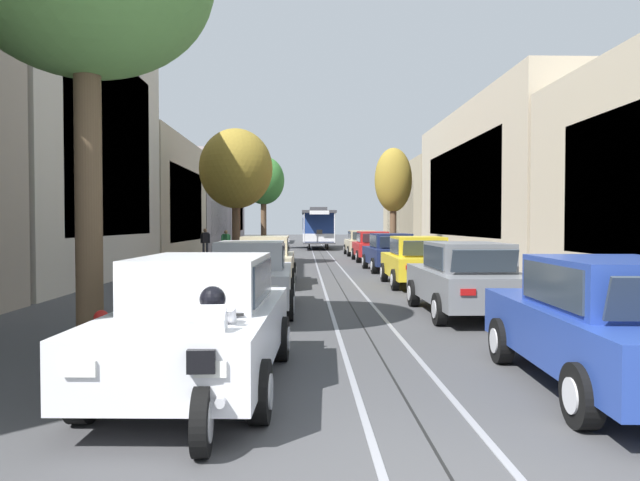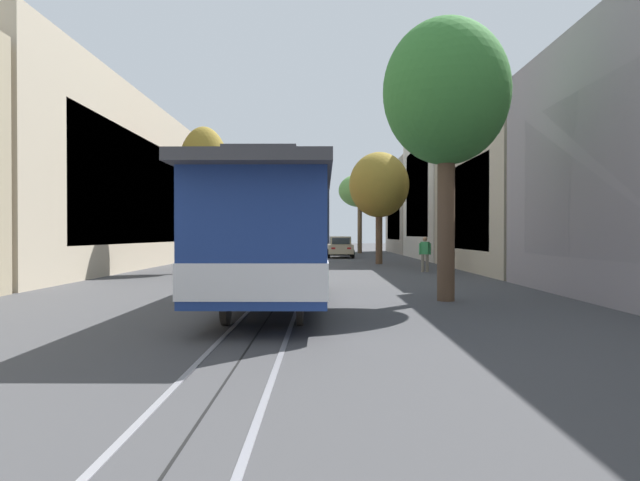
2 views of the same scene
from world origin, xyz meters
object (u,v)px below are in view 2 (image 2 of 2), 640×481
object	(u,v)px
pedestrian_on_right_pavement	(446,250)
parked_car_blue_near_right	(286,244)
street_tree_kerb_right_near	(266,192)
parked_car_navy_fourth_right	(268,249)
street_tree_kerb_left_second	(379,185)
parked_car_red_fifth_right	(255,252)
pedestrian_on_left_pavement	(425,252)
street_tree_kerb_right_second	(204,172)
cable_car_trolley	(273,236)
parked_car_grey_second_right	(283,245)
motorcycle_with_rider	(332,245)
street_tree_kerb_left_near	(360,191)
fire_hydrant	(352,248)
parked_car_silver_second_left	(338,245)
parked_car_white_near_left	(336,244)
parked_car_yellow_mid_right	(276,247)
street_tree_kerb_left_mid	(446,94)
parked_car_beige_mid_left	(340,247)
parked_car_beige_sixth_right	(239,256)

from	to	relation	value
pedestrian_on_right_pavement	parked_car_blue_near_right	bearing A→B (deg)	-71.15
street_tree_kerb_right_near	parked_car_navy_fourth_right	bearing A→B (deg)	96.46
parked_car_navy_fourth_right	street_tree_kerb_left_second	size ratio (longest dim) A/B	0.67
parked_car_red_fifth_right	pedestrian_on_left_pavement	world-z (taller)	pedestrian_on_left_pavement
parked_car_blue_near_right	street_tree_kerb_right_second	xyz separation A→B (m)	(1.79, 28.51, 3.75)
street_tree_kerb_left_second	cable_car_trolley	world-z (taller)	street_tree_kerb_left_second
street_tree_kerb_left_second	pedestrian_on_right_pavement	distance (m)	7.59
parked_car_grey_second_right	pedestrian_on_left_pavement	distance (m)	23.77
street_tree_kerb_right_near	motorcycle_with_rider	xyz separation A→B (m)	(-6.51, -1.31, -5.23)
parked_car_blue_near_right	street_tree_kerb_left_near	xyz separation A→B (m)	(-6.99, 2.48, 4.96)
parked_car_grey_second_right	parked_car_blue_near_right	bearing A→B (deg)	-88.96
street_tree_kerb_right_second	fire_hydrant	world-z (taller)	street_tree_kerb_right_second
parked_car_red_fifth_right	cable_car_trolley	bearing A→B (deg)	98.57
parked_car_silver_second_left	street_tree_kerb_right_near	size ratio (longest dim) A/B	0.55
street_tree_kerb_right_second	fire_hydrant	size ratio (longest dim) A/B	7.83
street_tree_kerb_right_second	pedestrian_on_left_pavement	bearing A→B (deg)	-177.76
street_tree_kerb_left_second	street_tree_kerb_right_near	bearing A→B (deg)	-67.23
motorcycle_with_rider	cable_car_trolley	bearing A→B (deg)	87.21
street_tree_kerb_right_near	street_tree_kerb_right_second	xyz separation A→B (m)	(-0.20, 28.33, -1.33)
parked_car_white_near_left	parked_car_yellow_mid_right	xyz separation A→B (m)	(4.88, 11.40, 0.00)
parked_car_yellow_mid_right	pedestrian_on_left_pavement	world-z (taller)	pedestrian_on_left_pavement
street_tree_kerb_right_near	motorcycle_with_rider	size ratio (longest dim) A/B	3.97
motorcycle_with_rider	pedestrian_on_right_pavement	distance (m)	28.99
parked_car_navy_fourth_right	street_tree_kerb_left_mid	xyz separation A→B (m)	(-6.78, 21.34, 4.51)
street_tree_kerb_left_mid	pedestrian_on_left_pavement	distance (m)	11.85
parked_car_red_fifth_right	street_tree_kerb_left_second	bearing A→B (deg)	-157.03
street_tree_kerb_left_mid	street_tree_kerb_left_second	bearing A→B (deg)	-90.30
parked_car_grey_second_right	pedestrian_on_right_pavement	distance (m)	23.56
street_tree_kerb_left_near	motorcycle_with_rider	bearing A→B (deg)	-55.57
pedestrian_on_left_pavement	street_tree_kerb_right_near	bearing A→B (deg)	-69.84
parked_car_blue_near_right	pedestrian_on_right_pavement	size ratio (longest dim) A/B	2.58
parked_car_navy_fourth_right	parked_car_blue_near_right	bearing A→B (deg)	-90.03
cable_car_trolley	pedestrian_on_left_pavement	xyz separation A→B (m)	(-5.79, -12.63, -0.75)
parked_car_blue_near_right	street_tree_kerb_left_near	bearing A→B (deg)	160.47
parked_car_beige_mid_left	fire_hydrant	xyz separation A→B (m)	(-1.43, -11.33, -0.38)
parked_car_silver_second_left	street_tree_kerb_right_near	distance (m)	10.61
street_tree_kerb_left_near	parked_car_beige_sixth_right	bearing A→B (deg)	75.76
parked_car_beige_sixth_right	fire_hydrant	bearing A→B (deg)	-102.26
cable_car_trolley	motorcycle_with_rider	distance (m)	41.95
street_tree_kerb_left_near	street_tree_kerb_right_near	world-z (taller)	street_tree_kerb_right_near
pedestrian_on_right_pavement	parked_car_beige_sixth_right	bearing A→B (deg)	15.09
parked_car_yellow_mid_right	pedestrian_on_right_pavement	world-z (taller)	pedestrian_on_right_pavement
parked_car_blue_near_right	parked_car_yellow_mid_right	world-z (taller)	same
street_tree_kerb_left_second	cable_car_trolley	bearing A→B (deg)	77.32
parked_car_silver_second_left	pedestrian_on_left_pavement	bearing A→B (deg)	99.02
street_tree_kerb_left_second	pedestrian_on_right_pavement	world-z (taller)	street_tree_kerb_left_second
parked_car_white_near_left	parked_car_grey_second_right	xyz separation A→B (m)	(4.78, 5.40, 0.00)
street_tree_kerb_left_near	cable_car_trolley	bearing A→B (deg)	83.27
parked_car_navy_fourth_right	pedestrian_on_right_pavement	xyz separation A→B (m)	(-9.38, 9.76, 0.17)
parked_car_silver_second_left	parked_car_yellow_mid_right	distance (m)	7.15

